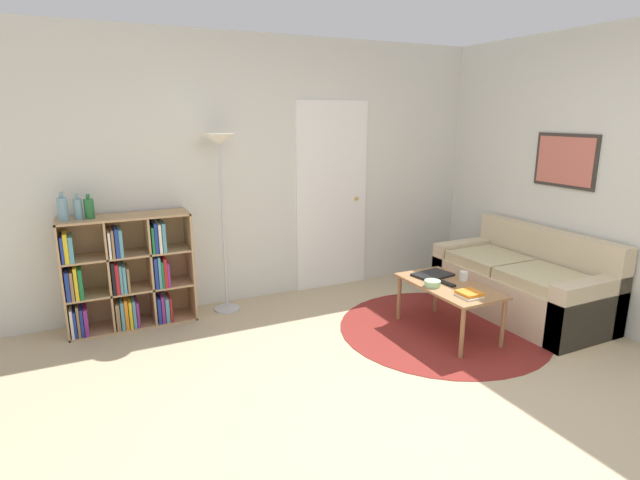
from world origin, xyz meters
The scene contains 16 objects.
ground_plane centered at (0.00, 0.00, 0.00)m, with size 14.00×14.00×0.00m, color tan.
wall_back centered at (0.02, 2.55, 1.29)m, with size 7.58×0.11×2.60m.
wall_right centered at (2.32, 1.26, 1.30)m, with size 0.08×5.52×2.60m.
rug centered at (0.98, 1.03, 0.00)m, with size 1.83×1.83×0.01m.
bookshelf centered at (-1.52, 2.34, 0.48)m, with size 1.08×0.34×1.01m.
floor_lamp centered at (-0.62, 2.31, 1.44)m, with size 0.30×0.30×1.69m.
couch centered at (1.93, 1.02, 0.28)m, with size 0.80×1.61×0.80m.
coffee_table centered at (0.96, 0.96, 0.39)m, with size 0.51×0.93×0.44m.
laptop centered at (0.98, 1.21, 0.45)m, with size 0.36×0.28×0.02m.
bowl centered at (0.80, 0.98, 0.47)m, with size 0.14×0.14×0.05m.
book_stack_on_table centered at (0.91, 0.66, 0.46)m, with size 0.18×0.19×0.04m.
cup centered at (1.15, 0.99, 0.48)m, with size 0.07×0.07×0.08m.
remote centered at (0.94, 0.95, 0.45)m, with size 0.06×0.16×0.02m.
bottle_left centered at (-1.94, 2.32, 1.11)m, with size 0.08×0.08×0.24m.
bottle_middle centered at (-1.83, 2.33, 1.10)m, with size 0.07×0.07×0.21m.
bottle_right centered at (-1.75, 2.33, 1.09)m, with size 0.08×0.08×0.21m.
Camera 1 is at (-1.80, -2.20, 1.86)m, focal length 28.00 mm.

